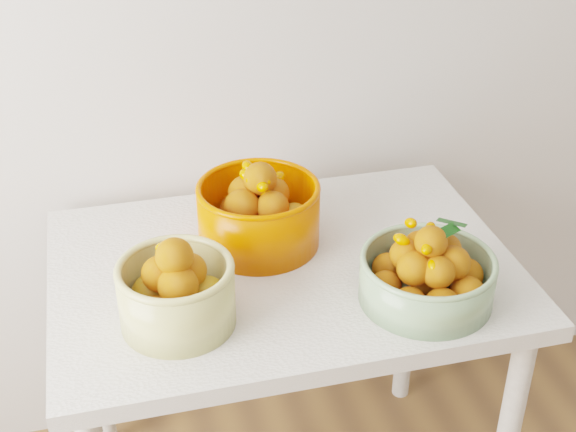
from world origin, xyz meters
name	(u,v)px	position (x,y,z in m)	size (l,w,h in m)	color
table	(284,298)	(-0.18, 1.60, 0.65)	(1.00, 0.70, 0.75)	silver
bowl_cream	(177,292)	(-0.43, 1.45, 0.82)	(0.29, 0.29, 0.19)	tan
bowl_green	(428,274)	(0.07, 1.40, 0.81)	(0.35, 0.35, 0.18)	#82A377
bowl_orange	(259,213)	(-0.22, 1.70, 0.83)	(0.28, 0.28, 0.20)	#F04C00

